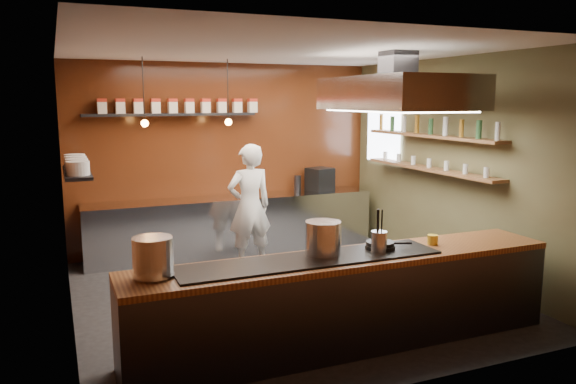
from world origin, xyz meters
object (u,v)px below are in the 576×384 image
stockpot_large (153,257)px  espresso_machine (320,179)px  stockpot_small (323,238)px  extractor_hood (397,93)px  chef (249,206)px

stockpot_large → espresso_machine: (3.42, 3.80, -0.02)m
stockpot_small → extractor_hood: bearing=36.1°
stockpot_large → chef: (1.83, 2.84, -0.20)m
extractor_hood → stockpot_large: 3.64m
extractor_hood → stockpot_small: (-1.53, -1.12, -1.40)m
stockpot_small → chef: 2.82m
espresso_machine → chef: chef is taller
stockpot_large → espresso_machine: size_ratio=0.90×
stockpot_large → espresso_machine: espresso_machine is taller
extractor_hood → chef: (-1.33, 1.69, -1.60)m
espresso_machine → stockpot_large: bearing=-148.4°
chef → stockpot_small: bearing=82.3°
extractor_hood → chef: bearing=128.2°
extractor_hood → stockpot_small: 2.36m
extractor_hood → espresso_machine: size_ratio=5.24×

